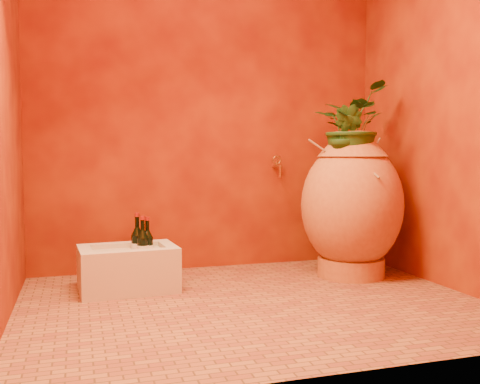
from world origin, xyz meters
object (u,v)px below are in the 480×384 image
object	(u,v)px
wine_bottle_c	(137,245)
wine_bottle_a	(148,247)
amphora	(352,205)
wine_bottle_b	(143,248)
stone_basin	(128,269)
wall_tap	(278,165)

from	to	relation	value
wine_bottle_c	wine_bottle_a	bearing A→B (deg)	-34.57
amphora	wine_bottle_b	size ratio (longest dim) A/B	3.24
wine_bottle_a	wine_bottle_c	distance (m)	0.07
amphora	stone_basin	xyz separation A→B (m)	(-1.47, 0.05, -0.35)
wine_bottle_a	wall_tap	xyz separation A→B (m)	(1.00, 0.40, 0.49)
amphora	wall_tap	size ratio (longest dim) A/B	6.09
stone_basin	wall_tap	xyz separation A→B (m)	(1.13, 0.44, 0.61)
wine_bottle_a	wine_bottle_c	size ratio (longest dim) A/B	0.93
stone_basin	wall_tap	bearing A→B (deg)	21.28
amphora	wine_bottle_a	xyz separation A→B (m)	(-1.35, 0.09, -0.23)
amphora	wine_bottle_a	size ratio (longest dim) A/B	3.33
stone_basin	wine_bottle_a	bearing A→B (deg)	17.36
wine_bottle_c	wall_tap	distance (m)	1.22
wine_bottle_b	amphora	bearing A→B (deg)	-2.76
wine_bottle_b	wine_bottle_c	distance (m)	0.07
wall_tap	wine_bottle_a	bearing A→B (deg)	-158.26
amphora	stone_basin	distance (m)	1.51
wine_bottle_b	wine_bottle_c	size ratio (longest dim) A/B	0.95
amphora	wall_tap	bearing A→B (deg)	125.22
wine_bottle_a	wall_tap	size ratio (longest dim) A/B	1.83
wine_bottle_a	wine_bottle_c	bearing A→B (deg)	145.43
amphora	wine_bottle_a	world-z (taller)	amphora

